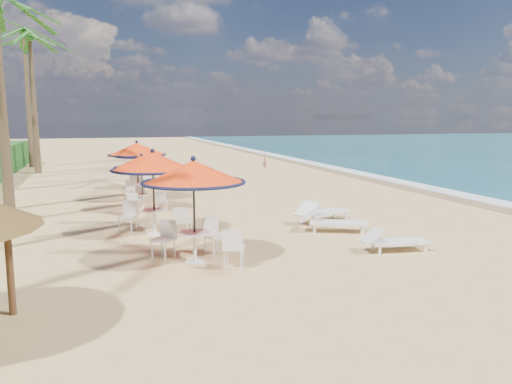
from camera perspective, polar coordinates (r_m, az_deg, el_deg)
ground at (r=14.29m, az=11.49°, el=-6.21°), size 160.00×160.00×0.00m
foam_strip at (r=27.53m, az=18.36°, el=0.59°), size 1.20×140.00×0.04m
wetsand_band at (r=27.02m, az=16.81°, el=0.52°), size 1.40×140.00×0.02m
station_0 at (r=12.31m, az=-6.96°, el=0.80°), size 2.56×2.56×2.67m
station_1 at (r=15.49m, az=-11.69°, el=2.56°), size 2.55×2.55×2.66m
station_2 at (r=19.67m, az=-12.91°, el=2.59°), size 2.14×2.14×2.23m
station_3 at (r=22.36m, az=-13.51°, el=4.19°), size 2.51×2.51×2.61m
station_4 at (r=26.05m, az=-13.52°, el=3.81°), size 2.05×2.05×2.13m
lounger_near at (r=14.00m, az=15.33°, el=-5.34°), size 1.92×0.81×0.67m
lounger_mid at (r=15.97m, az=8.61°, el=-3.28°), size 2.19×1.48×0.76m
lounger_far at (r=17.34m, az=7.44°, el=-2.26°), size 2.30×1.55×0.79m
palm_6 at (r=35.42m, az=-24.41°, el=15.02°), size 5.00×5.00×8.83m
palm_7 at (r=40.16m, az=-24.97°, el=15.45°), size 5.00×5.00×9.81m
person at (r=35.52m, az=1.01°, el=3.51°), size 0.25×0.37×0.98m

